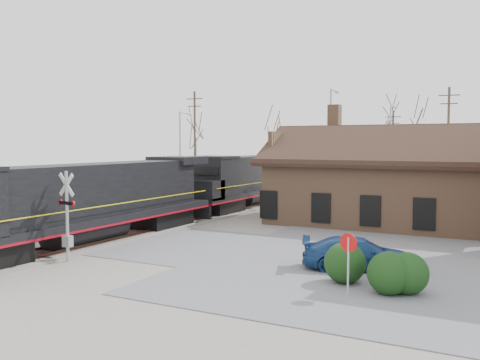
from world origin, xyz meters
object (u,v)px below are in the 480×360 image
object	(u,v)px
depot	(386,187)
locomotive_lead	(77,202)
locomotive_trailing	(253,178)
parked_car	(358,254)

from	to	relation	value
depot	locomotive_lead	xyz separation A→B (m)	(-11.99, -15.05, -0.12)
depot	locomotive_trailing	world-z (taller)	depot
locomotive_lead	parked_car	world-z (taller)	locomotive_lead
locomotive_trailing	locomotive_lead	bearing A→B (deg)	-90.00
locomotive_lead	locomotive_trailing	bearing A→B (deg)	90.00
parked_car	depot	bearing A→B (deg)	-11.92
depot	parked_car	size ratio (longest dim) A/B	3.30
locomotive_lead	locomotive_trailing	size ratio (longest dim) A/B	1.00
depot	parked_car	distance (m)	13.48
depot	locomotive_trailing	bearing A→B (deg)	158.12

